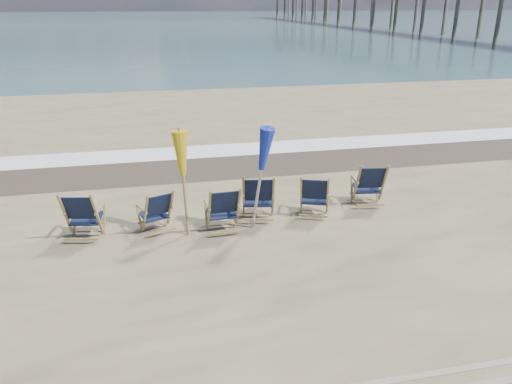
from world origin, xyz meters
The scene contains 12 objects.
ocean centered at (0.00, 128.00, 0.00)m, with size 400.00×400.00×0.00m, color #3E6468.
surf_foam centered at (0.00, 8.30, 0.00)m, with size 200.00×1.40×0.01m, color silver.
wet_sand_strip centered at (0.00, 6.80, 0.00)m, with size 200.00×2.60×0.00m, color #42362A.
beach_chair_0 centered at (-3.03, 2.54, 0.53)m, with size 0.68×0.77×1.06m, color black, non-canonical shape.
beach_chair_1 centered at (-1.64, 2.72, 0.47)m, with size 0.60×0.68×0.94m, color black, non-canonical shape.
beach_chair_2 centered at (-0.33, 2.35, 0.52)m, with size 0.67×0.75×1.04m, color black, non-canonical shape.
beach_chair_3 centered at (0.47, 2.70, 0.55)m, with size 0.70×0.79×1.09m, color black, non-canonical shape.
beach_chair_4 centered at (1.63, 2.61, 0.50)m, with size 0.64×0.72×0.99m, color black, non-canonical shape.
beach_chair_5 centered at (3.08, 2.97, 0.53)m, with size 0.68×0.77×1.07m, color black, non-canonical shape.
umbrella_yellow centered at (-1.36, 2.48, 1.57)m, with size 0.30×0.30×2.09m.
umbrella_blue centered at (0.10, 2.37, 1.64)m, with size 0.30×0.30×2.16m.
fishing_pier centered at (38.00, 74.00, 4.65)m, with size 4.40×140.00×9.30m, color brown, non-canonical shape.
Camera 1 is at (-1.93, -6.61, 4.35)m, focal length 35.00 mm.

